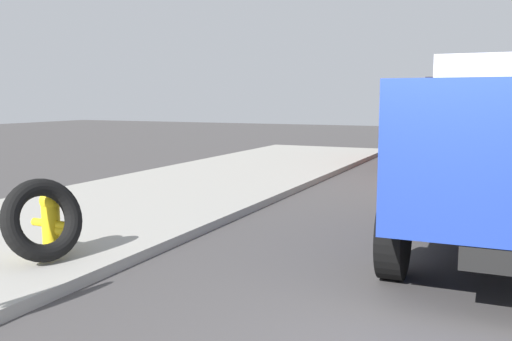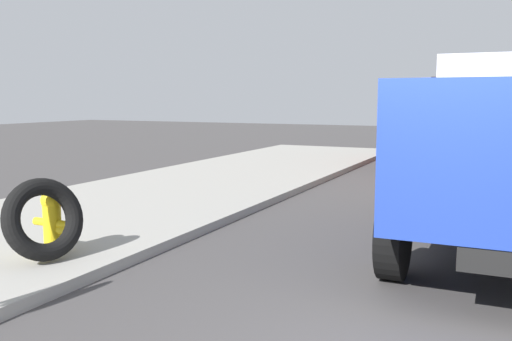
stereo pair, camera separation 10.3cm
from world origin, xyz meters
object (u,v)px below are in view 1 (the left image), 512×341
(fire_hydrant, at_px, (51,220))
(loose_tire, at_px, (43,220))
(dump_truck_red, at_px, (456,116))
(dump_truck_blue, at_px, (507,138))

(fire_hydrant, relative_size, loose_tire, 0.80)
(dump_truck_red, bearing_deg, fire_hydrant, 164.87)
(fire_hydrant, bearing_deg, dump_truck_blue, -54.90)
(dump_truck_blue, bearing_deg, dump_truck_red, 8.49)
(loose_tire, distance_m, dump_truck_red, 15.20)
(loose_tire, height_order, dump_truck_blue, dump_truck_blue)
(fire_hydrant, relative_size, dump_truck_blue, 0.12)
(loose_tire, bearing_deg, dump_truck_blue, -51.43)
(fire_hydrant, relative_size, dump_truck_red, 0.12)
(fire_hydrant, distance_m, dump_truck_blue, 6.75)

